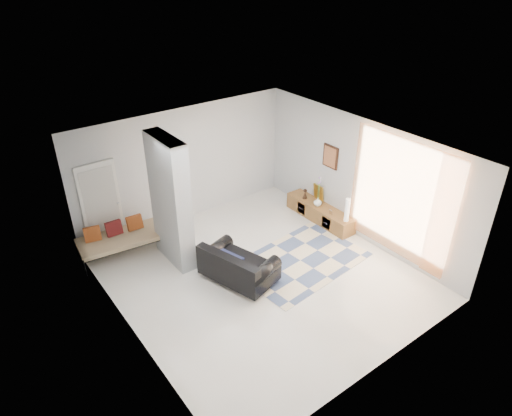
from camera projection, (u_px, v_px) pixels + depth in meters
floor at (261, 276)px, 9.41m from camera, size 6.00×6.00×0.00m
ceiling at (262, 149)px, 8.02m from camera, size 6.00×6.00×0.00m
wall_back at (185, 165)px, 10.80m from camera, size 6.00×0.00×6.00m
wall_front at (386, 302)px, 6.63m from camera, size 6.00×0.00×6.00m
wall_left at (125, 271)px, 7.29m from camera, size 0.00×6.00×6.00m
wall_right at (359, 180)px, 10.15m from camera, size 0.00×6.00×6.00m
partition_column at (171, 202)px, 9.26m from camera, size 0.35×1.20×2.80m
hallway_door at (101, 206)px, 9.87m from camera, size 0.85×0.06×2.04m
curtain at (400, 198)px, 9.28m from camera, size 0.00×2.55×2.55m
wall_art at (330, 157)px, 10.63m from camera, size 0.04×0.45×0.55m
media_console at (320, 213)px, 11.25m from camera, size 0.45×2.00×0.80m
loveseat at (237, 266)px, 9.09m from camera, size 1.27×1.69×0.76m
daybed at (124, 236)px, 9.95m from camera, size 2.08×1.07×0.77m
area_rug at (300, 261)px, 9.86m from camera, size 2.89×2.07×0.01m
cylinder_lamp at (347, 210)px, 10.40m from camera, size 0.10×0.10×0.57m
bronze_figurine at (305, 194)px, 11.42m from camera, size 0.15×0.15×0.25m
vase at (318, 202)px, 11.11m from camera, size 0.23×0.23×0.21m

